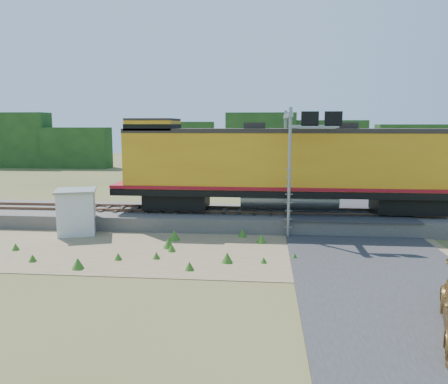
# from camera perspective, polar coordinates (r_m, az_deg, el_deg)

# --- Properties ---
(ground) EXTENTS (140.00, 140.00, 0.00)m
(ground) POSITION_cam_1_polar(r_m,az_deg,el_deg) (20.19, -1.55, -8.04)
(ground) COLOR #475123
(ground) RESTS_ON ground
(ballast) EXTENTS (70.00, 5.00, 0.80)m
(ballast) POSITION_cam_1_polar(r_m,az_deg,el_deg) (25.88, 0.06, -3.36)
(ballast) COLOR slate
(ballast) RESTS_ON ground
(rails) EXTENTS (70.00, 1.54, 0.16)m
(rails) POSITION_cam_1_polar(r_m,az_deg,el_deg) (25.78, 0.06, -2.32)
(rails) COLOR brown
(rails) RESTS_ON ballast
(dirt_shoulder) EXTENTS (26.00, 8.00, 0.03)m
(dirt_shoulder) POSITION_cam_1_polar(r_m,az_deg,el_deg) (20.99, -6.86, -7.40)
(dirt_shoulder) COLOR #8C7754
(dirt_shoulder) RESTS_ON ground
(road) EXTENTS (7.00, 66.00, 0.86)m
(road) POSITION_cam_1_polar(r_m,az_deg,el_deg) (21.25, 17.96, -7.37)
(road) COLOR #38383A
(road) RESTS_ON ground
(tree_line_north) EXTENTS (130.00, 3.00, 6.50)m
(tree_line_north) POSITION_cam_1_polar(r_m,az_deg,el_deg) (57.30, 3.07, 5.98)
(tree_line_north) COLOR #193C15
(tree_line_north) RESTS_ON ground
(weed_clumps) EXTENTS (15.00, 6.20, 0.56)m
(weed_clumps) POSITION_cam_1_polar(r_m,az_deg,el_deg) (20.99, -11.13, -7.55)
(weed_clumps) COLOR #376C1E
(weed_clumps) RESTS_ON ground
(locomotive) EXTENTS (20.31, 3.10, 5.24)m
(locomotive) POSITION_cam_1_polar(r_m,az_deg,el_deg) (25.31, 7.92, 3.49)
(locomotive) COLOR black
(locomotive) RESTS_ON rails
(shed) EXTENTS (2.59, 2.59, 2.43)m
(shed) POSITION_cam_1_polar(r_m,az_deg,el_deg) (24.74, -18.69, -2.44)
(shed) COLOR silver
(shed) RESTS_ON ground
(signal_gantry) EXTENTS (2.66, 6.20, 6.72)m
(signal_gantry) POSITION_cam_1_polar(r_m,az_deg,el_deg) (24.60, 9.14, 6.85)
(signal_gantry) COLOR gray
(signal_gantry) RESTS_ON ground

